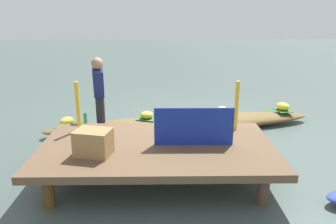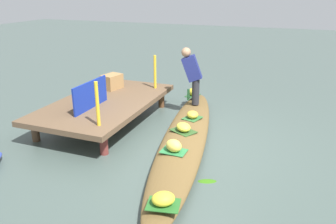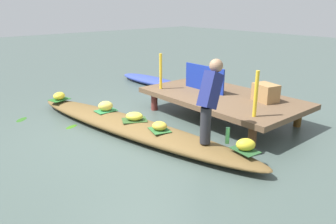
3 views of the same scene
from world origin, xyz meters
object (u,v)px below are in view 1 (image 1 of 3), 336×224
Objects in this scene: banana_bunch_2 at (283,106)px; banana_bunch_3 at (67,122)px; water_bottle at (85,120)px; produce_crate at (93,142)px; banana_bunch_1 at (181,114)px; market_banner at (194,127)px; banana_bunch_4 at (147,115)px; banana_bunch_0 at (222,111)px; vendor_boat at (183,123)px; vendor_person at (99,87)px.

banana_bunch_3 reaches higher than banana_bunch_2.
water_bottle is 1.76m from produce_crate.
banana_bunch_1 is 2.11m from banana_bunch_3.
banana_bunch_1 is at bearing -119.97° from produce_crate.
market_banner reaches higher than produce_crate.
market_banner is (-0.73, 1.80, 0.41)m from banana_bunch_4.
water_bottle is at bearing 13.65° from banana_bunch_2.
banana_bunch_4 is (0.66, 0.04, -0.00)m from banana_bunch_1.
banana_bunch_0 is 1.00× the size of banana_bunch_2.
banana_bunch_0 reaches higher than banana_bunch_2.
banana_bunch_0 reaches higher than vendor_boat.
vendor_boat is 2.17m from banana_bunch_3.
banana_bunch_2 reaches higher than banana_bunch_1.
banana_bunch_3 is at bearing -32.53° from market_banner.
water_bottle is at bearing 12.87° from banana_bunch_0.
water_bottle is 2.29m from market_banner.
vendor_person reaches higher than vendor_boat.
banana_bunch_2 is (-2.13, -0.47, 0.01)m from banana_bunch_1.
banana_bunch_3 is at bearing -63.72° from produce_crate.
vendor_person is at bearing -82.22° from produce_crate.
vendor_boat is 19.23× the size of banana_bunch_3.
vendor_boat is at bearing 5.13° from banana_bunch_0.
vendor_boat is at bearing 11.57° from banana_bunch_2.
market_banner is 2.44× the size of produce_crate.
vendor_boat is 11.98× the size of produce_crate.
banana_bunch_3 is (2.86, 0.58, -0.01)m from banana_bunch_0.
banana_bunch_4 is at bearing -162.99° from banana_bunch_3.
market_banner is at bearing 80.62° from vendor_boat.
banana_bunch_4 is at bearing 3.27° from banana_bunch_1.
banana_bunch_0 is 1.38m from banana_bunch_2.
banana_bunch_0 is 0.26× the size of market_banner.
banana_bunch_0 is 0.63× the size of produce_crate.
water_bottle is at bearing 21.89° from banana_bunch_4.
water_bottle is (3.86, 0.94, 0.04)m from banana_bunch_2.
banana_bunch_2 reaches higher than banana_bunch_4.
vendor_boat is 1.86m from water_bottle.
banana_bunch_2 is at bearing -167.40° from banana_bunch_3.
vendor_person is 0.64m from water_bottle.
banana_bunch_3 reaches higher than banana_bunch_1.
market_banner is 1.34m from produce_crate.
vendor_boat is at bearing -163.93° from water_bottle.
banana_bunch_2 is at bearing -169.67° from banana_bunch_4.
banana_bunch_3 is at bearing 3.46° from vendor_boat.
produce_crate reaches higher than water_bottle.
water_bottle reaches higher than banana_bunch_1.
vendor_boat is 4.91× the size of market_banner.
water_bottle reaches higher than vendor_boat.
banana_bunch_4 is (0.70, 0.08, 0.20)m from vendor_boat.
produce_crate is at bearing 74.76° from banana_bunch_4.
banana_bunch_0 is 0.81m from banana_bunch_1.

